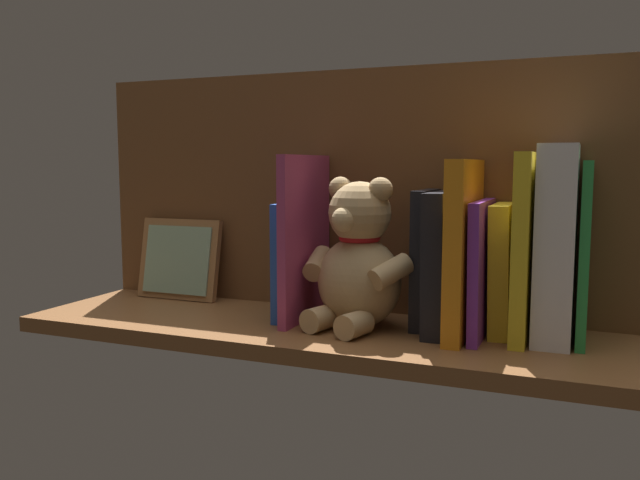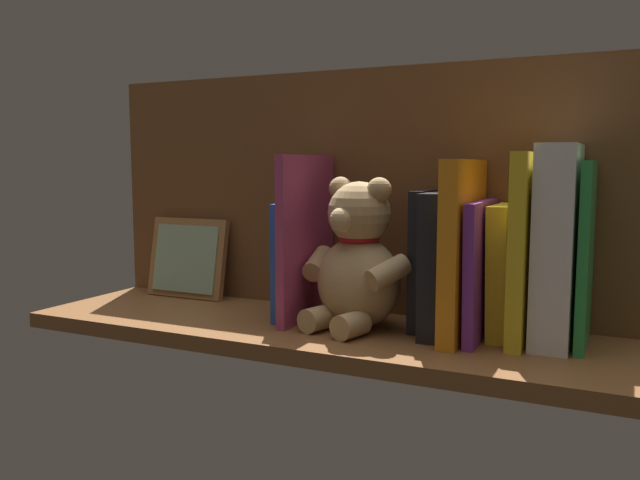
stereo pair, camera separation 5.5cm
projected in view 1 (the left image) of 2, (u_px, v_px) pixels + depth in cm
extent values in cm
cube|color=brown|center=(320.00, 331.00, 93.02)|extent=(86.05, 26.54, 2.20)
cube|color=brown|center=(347.00, 191.00, 100.90)|extent=(86.05, 1.50, 36.85)
cube|color=green|center=(585.00, 252.00, 82.17)|extent=(1.21, 11.82, 23.05)
cube|color=white|center=(556.00, 244.00, 82.90)|extent=(4.68, 12.57, 25.07)
cube|color=yellow|center=(524.00, 246.00, 83.94)|extent=(1.98, 13.76, 24.10)
cube|color=yellow|center=(503.00, 269.00, 86.79)|extent=(2.94, 10.67, 17.45)
cube|color=purple|center=(482.00, 269.00, 85.69)|extent=(1.57, 15.01, 17.91)
cube|color=orange|center=(464.00, 248.00, 85.66)|extent=(2.45, 16.32, 23.22)
cube|color=black|center=(442.00, 262.00, 88.06)|extent=(2.92, 14.11, 18.99)
cube|color=black|center=(425.00, 258.00, 90.75)|extent=(1.87, 10.52, 19.09)
ellipsoid|color=tan|center=(359.00, 282.00, 90.69)|extent=(14.41, 13.52, 12.66)
sphere|color=tan|center=(360.00, 213.00, 89.58)|extent=(8.71, 8.71, 8.71)
sphere|color=tan|center=(380.00, 190.00, 87.24)|extent=(3.36, 3.36, 3.36)
sphere|color=tan|center=(341.00, 189.00, 91.18)|extent=(3.36, 3.36, 3.36)
sphere|color=#DBB77F|center=(344.00, 219.00, 86.74)|extent=(3.36, 3.36, 3.36)
cylinder|color=tan|center=(391.00, 272.00, 85.55)|extent=(6.00, 6.80, 4.68)
cylinder|color=tan|center=(318.00, 263.00, 92.81)|extent=(3.49, 6.45, 4.68)
cylinder|color=tan|center=(354.00, 325.00, 85.26)|extent=(4.48, 5.46, 3.36)
cylinder|color=tan|center=(320.00, 319.00, 88.69)|extent=(4.48, 5.46, 3.36)
torus|color=red|center=(360.00, 238.00, 89.98)|extent=(7.08, 7.08, 0.99)
cube|color=#B23F72|center=(305.00, 238.00, 94.45)|extent=(1.28, 15.95, 23.91)
cube|color=blue|center=(296.00, 259.00, 96.84)|extent=(1.90, 13.31, 17.05)
cube|color=#9E6B3D|center=(179.00, 259.00, 110.14)|extent=(14.91, 3.89, 13.53)
cube|color=#8CAD8C|center=(177.00, 260.00, 109.48)|extent=(12.52, 2.64, 11.23)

